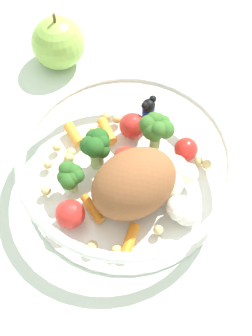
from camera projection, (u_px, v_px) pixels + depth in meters
ground_plane at (120, 168)px, 0.57m from camera, size 2.40×2.40×0.00m
food_container at (130, 171)px, 0.53m from camera, size 0.23×0.23×0.08m
loose_apple at (58, 43)px, 0.63m from camera, size 0.07×0.07×0.08m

